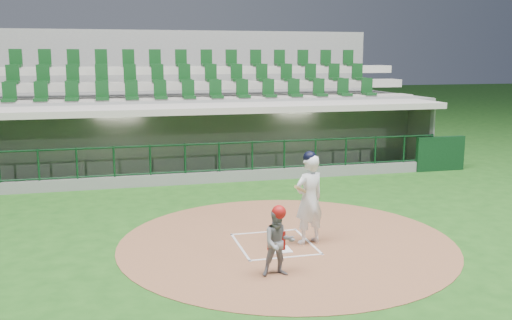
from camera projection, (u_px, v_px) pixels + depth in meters
The scene contains 8 objects.
ground at pixel (271, 240), 12.39m from camera, with size 120.00×120.00×0.00m, color #1B4B15.
dirt_circle at pixel (287, 242), 12.27m from camera, with size 7.20×7.20×0.01m, color brown.
home_plate at pixel (280, 250), 11.72m from camera, with size 0.43×0.43×0.02m, color white.
batter_box_chalk at pixel (275, 244), 12.10m from camera, with size 1.55×1.80×0.01m.
dugout_structure at pixel (212, 143), 19.69m from camera, with size 16.40×3.70×3.00m.
seating_deck at pixel (196, 121), 22.52m from camera, with size 17.00×6.72×5.15m.
batter at pixel (309, 198), 12.00m from camera, with size 0.94×0.97×1.99m.
catcher at pixel (279, 241), 10.27m from camera, with size 0.63×0.51×1.32m.
Camera 1 is at (-3.26, -11.42, 3.95)m, focal length 40.00 mm.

